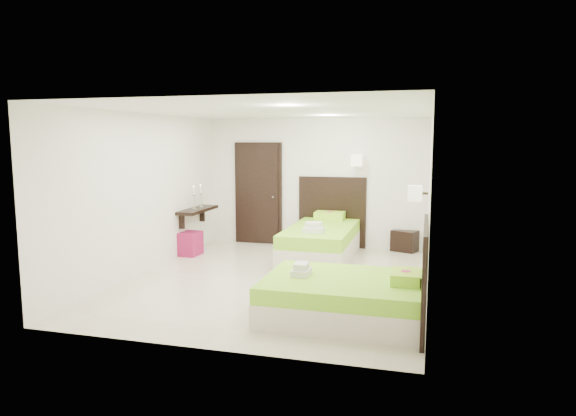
% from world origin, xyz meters
% --- Properties ---
extents(floor, '(5.50, 5.50, 0.00)m').
position_xyz_m(floor, '(0.00, 0.00, 0.00)').
color(floor, beige).
rests_on(floor, ground).
extents(bed_single, '(1.37, 2.29, 1.89)m').
position_xyz_m(bed_single, '(0.37, 1.69, 0.34)').
color(bed_single, beige).
rests_on(bed_single, ground).
extents(bed_double, '(1.94, 1.65, 1.60)m').
position_xyz_m(bed_double, '(1.35, -1.44, 0.28)').
color(bed_double, beige).
rests_on(bed_double, ground).
extents(nightstand, '(0.58, 0.56, 0.41)m').
position_xyz_m(nightstand, '(1.84, 2.71, 0.21)').
color(nightstand, black).
rests_on(nightstand, ground).
extents(ottoman, '(0.46, 0.46, 0.44)m').
position_xyz_m(ottoman, '(-2.13, 1.26, 0.22)').
color(ottoman, maroon).
rests_on(ottoman, ground).
extents(door, '(1.02, 0.15, 2.14)m').
position_xyz_m(door, '(-1.20, 2.70, 1.05)').
color(door, black).
rests_on(door, ground).
extents(console_shelf, '(0.35, 1.20, 0.78)m').
position_xyz_m(console_shelf, '(-2.08, 1.60, 0.82)').
color(console_shelf, black).
rests_on(console_shelf, ground).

